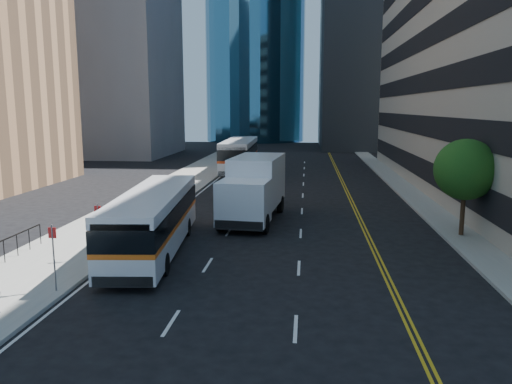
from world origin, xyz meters
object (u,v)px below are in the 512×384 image
Objects in this scene: box_truck at (254,188)px; street_tree at (466,170)px; bus_front at (154,219)px; bus_rear at (240,154)px.

street_tree is at bearing -9.36° from box_truck.
bus_front is 1.41× the size of box_truck.
box_truck is at bearing -81.70° from bus_rear.
street_tree is at bearing -61.00° from bus_rear.
bus_rear is (-15.42, 26.15, -1.77)m from street_tree.
bus_rear is at bearing 105.18° from box_truck.
box_truck is (-11.41, 2.99, -1.62)m from street_tree.
street_tree is 0.62× the size of box_truck.
bus_front is 8.27m from box_truck.
street_tree reaches higher than bus_front.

